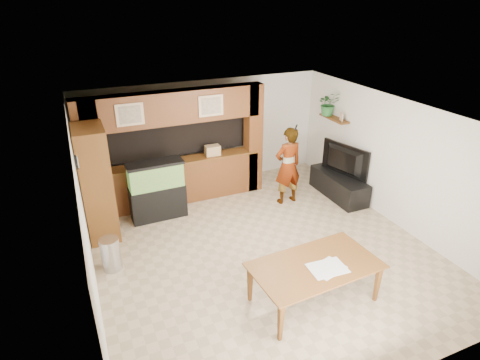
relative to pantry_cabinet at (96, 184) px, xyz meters
name	(u,v)px	position (x,y,z in m)	size (l,w,h in m)	color
floor	(261,248)	(2.70, -1.73, -1.13)	(6.50, 6.50, 0.00)	tan
ceiling	(265,117)	(2.70, -1.73, 1.47)	(6.50, 6.50, 0.00)	white
wall_back	(204,133)	(2.70, 1.52, 0.17)	(6.00, 6.00, 0.00)	silver
wall_left	(85,223)	(-0.30, -1.73, 0.17)	(6.50, 6.50, 0.00)	silver
wall_right	(394,162)	(5.70, -1.73, 0.17)	(6.50, 6.50, 0.00)	silver
partition	(173,146)	(1.75, 0.91, 0.19)	(4.20, 0.99, 2.60)	brown
wall_clock	(77,162)	(-0.27, -0.73, 0.77)	(0.05, 0.25, 0.25)	black
wall_shelf	(334,118)	(5.55, 0.22, 0.57)	(0.25, 0.90, 0.04)	brown
pantry_cabinet	(96,184)	(0.00, 0.00, 0.00)	(0.56, 0.92, 2.25)	brown
trash_can	(111,254)	(0.01, -1.24, -0.82)	(0.33, 0.33, 0.61)	#B2B2B7
aquarium	(157,191)	(1.18, 0.22, -0.50)	(1.16, 0.44, 1.29)	black
tv_stand	(339,185)	(5.35, -0.49, -0.86)	(0.59, 1.61, 0.54)	black
television	(341,161)	(5.35, -0.49, -0.22)	(1.27, 0.17, 0.73)	black
photo_frame	(341,117)	(5.55, -0.05, 0.68)	(0.03, 0.13, 0.18)	tan
potted_plant	(329,104)	(5.52, 0.45, 0.88)	(0.52, 0.45, 0.57)	#28652F
person	(288,166)	(4.06, -0.25, -0.22)	(0.66, 0.43, 1.80)	#A8805C
microphone	(296,128)	(4.11, -0.41, 0.72)	(0.03, 0.03, 0.15)	black
dining_table	(315,284)	(2.82, -3.36, -0.78)	(1.97, 1.10, 0.69)	brown
newspaper_a	(328,268)	(2.95, -3.47, -0.43)	(0.50, 0.36, 0.01)	silver
newspaper_b	(327,268)	(2.94, -3.47, -0.43)	(0.56, 0.41, 0.01)	silver
counter_box	(213,150)	(2.62, 0.72, 0.03)	(0.34, 0.22, 0.22)	#A48459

